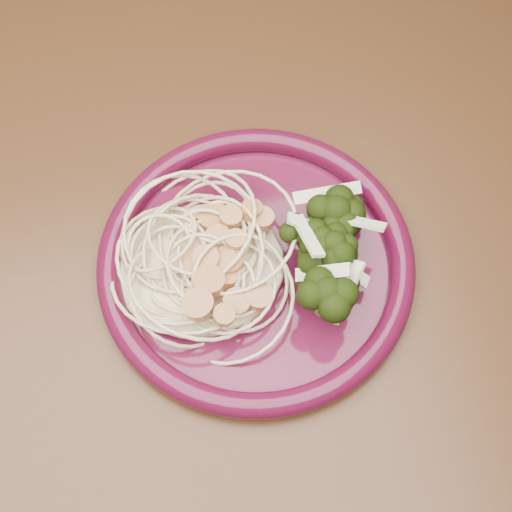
{
  "coord_description": "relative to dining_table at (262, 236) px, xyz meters",
  "views": [
    {
      "loc": [
        -0.08,
        -0.31,
        1.26
      ],
      "look_at": [
        -0.02,
        -0.08,
        0.77
      ],
      "focal_mm": 50.0,
      "sensor_mm": 36.0,
      "label": 1
    }
  ],
  "objects": [
    {
      "name": "broccoli_pile",
      "position": [
        0.03,
        -0.08,
        0.13
      ],
      "size": [
        0.09,
        0.14,
        0.05
      ],
      "primitive_type": "ellipsoid",
      "rotation": [
        0.0,
        0.0,
        -0.08
      ],
      "color": "black",
      "rests_on": "dinner_plate"
    },
    {
      "name": "spaghetti_pile",
      "position": [
        -0.07,
        -0.07,
        0.12
      ],
      "size": [
        0.14,
        0.13,
        0.03
      ],
      "primitive_type": "ellipsoid",
      "rotation": [
        0.0,
        0.0,
        -0.08
      ],
      "color": "beige",
      "rests_on": "dinner_plate"
    },
    {
      "name": "dinner_plate",
      "position": [
        -0.02,
        -0.08,
        0.11
      ],
      "size": [
        0.27,
        0.27,
        0.02
      ],
      "rotation": [
        0.0,
        0.0,
        -0.08
      ],
      "color": "#4D0F27",
      "rests_on": "dining_table"
    },
    {
      "name": "scallop_cluster",
      "position": [
        -0.07,
        -0.07,
        0.15
      ],
      "size": [
        0.13,
        0.13,
        0.04
      ],
      "primitive_type": null,
      "rotation": [
        0.0,
        0.0,
        -0.08
      ],
      "color": "#C68247",
      "rests_on": "spaghetti_pile"
    },
    {
      "name": "dining_table",
      "position": [
        0.0,
        0.0,
        0.0
      ],
      "size": [
        1.2,
        0.8,
        0.75
      ],
      "color": "#472814",
      "rests_on": "ground"
    },
    {
      "name": "onion_garnish",
      "position": [
        0.03,
        -0.08,
        0.16
      ],
      "size": [
        0.07,
        0.09,
        0.05
      ],
      "primitive_type": null,
      "rotation": [
        0.0,
        0.0,
        -0.08
      ],
      "color": "beige",
      "rests_on": "broccoli_pile"
    }
  ]
}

